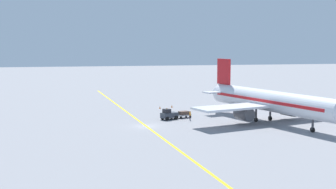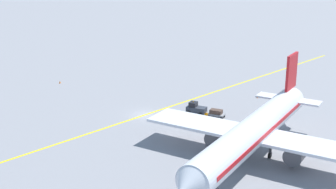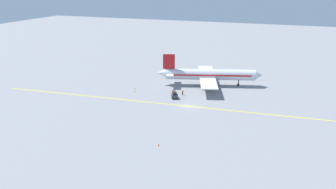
{
  "view_description": "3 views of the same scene",
  "coord_description": "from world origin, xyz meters",
  "px_view_note": "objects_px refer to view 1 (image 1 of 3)",
  "views": [
    {
      "loc": [
        12.34,
        75.08,
        13.74
      ],
      "look_at": [
        -4.38,
        -3.39,
        4.82
      ],
      "focal_mm": 50.0,
      "sensor_mm": 36.0,
      "label": 1
    },
    {
      "loc": [
        -52.91,
        42.99,
        24.1
      ],
      "look_at": [
        -0.73,
        -4.05,
        2.61
      ],
      "focal_mm": 50.0,
      "sensor_mm": 36.0,
      "label": 2
    },
    {
      "loc": [
        83.52,
        24.14,
        33.79
      ],
      "look_at": [
        5.09,
        -4.36,
        4.69
      ],
      "focal_mm": 35.0,
      "sensor_mm": 36.0,
      "label": 3
    }
  ],
  "objects_px": {
    "airplane_at_gate": "(269,101)",
    "baggage_tug_dark": "(169,115)",
    "ground_crew_worker": "(190,115)",
    "traffic_cone_near_nose": "(172,106)",
    "traffic_cone_by_wingtip": "(160,107)",
    "baggage_cart_trailing": "(184,114)"
  },
  "relations": [
    {
      "from": "airplane_at_gate",
      "to": "baggage_tug_dark",
      "type": "xyz_separation_m",
      "value": [
        16.27,
        -6.7,
        -2.81
      ]
    },
    {
      "from": "ground_crew_worker",
      "to": "traffic_cone_near_nose",
      "type": "height_order",
      "value": "ground_crew_worker"
    },
    {
      "from": "ground_crew_worker",
      "to": "traffic_cone_by_wingtip",
      "type": "xyz_separation_m",
      "value": [
        2.47,
        -15.41,
        -0.63
      ]
    },
    {
      "from": "airplane_at_gate",
      "to": "traffic_cone_near_nose",
      "type": "bearing_deg",
      "value": -60.54
    },
    {
      "from": "airplane_at_gate",
      "to": "ground_crew_worker",
      "type": "xyz_separation_m",
      "value": [
        12.71,
        -5.25,
        -2.8
      ]
    },
    {
      "from": "ground_crew_worker",
      "to": "traffic_cone_near_nose",
      "type": "bearing_deg",
      "value": -91.24
    },
    {
      "from": "baggage_cart_trailing",
      "to": "traffic_cone_by_wingtip",
      "type": "distance_m",
      "value": 12.85
    },
    {
      "from": "baggage_tug_dark",
      "to": "baggage_cart_trailing",
      "type": "relative_size",
      "value": 1.14
    },
    {
      "from": "airplane_at_gate",
      "to": "traffic_cone_by_wingtip",
      "type": "xyz_separation_m",
      "value": [
        15.18,
        -20.66,
        -3.43
      ]
    },
    {
      "from": "baggage_cart_trailing",
      "to": "baggage_tug_dark",
      "type": "bearing_deg",
      "value": 22.57
    },
    {
      "from": "airplane_at_gate",
      "to": "traffic_cone_by_wingtip",
      "type": "height_order",
      "value": "airplane_at_gate"
    },
    {
      "from": "traffic_cone_by_wingtip",
      "to": "baggage_cart_trailing",
      "type": "bearing_deg",
      "value": 98.76
    },
    {
      "from": "traffic_cone_by_wingtip",
      "to": "traffic_cone_near_nose",
      "type": "bearing_deg",
      "value": -156.89
    },
    {
      "from": "baggage_cart_trailing",
      "to": "ground_crew_worker",
      "type": "height_order",
      "value": "ground_crew_worker"
    },
    {
      "from": "baggage_tug_dark",
      "to": "traffic_cone_by_wingtip",
      "type": "height_order",
      "value": "baggage_tug_dark"
    },
    {
      "from": "baggage_cart_trailing",
      "to": "traffic_cone_near_nose",
      "type": "bearing_deg",
      "value": -93.6
    },
    {
      "from": "baggage_cart_trailing",
      "to": "airplane_at_gate",
      "type": "bearing_deg",
      "value": 148.94
    },
    {
      "from": "baggage_tug_dark",
      "to": "traffic_cone_near_nose",
      "type": "xyz_separation_m",
      "value": [
        -3.92,
        -15.17,
        -0.63
      ]
    },
    {
      "from": "ground_crew_worker",
      "to": "traffic_cone_by_wingtip",
      "type": "relative_size",
      "value": 3.05
    },
    {
      "from": "airplane_at_gate",
      "to": "traffic_cone_by_wingtip",
      "type": "distance_m",
      "value": 25.87
    },
    {
      "from": "baggage_cart_trailing",
      "to": "traffic_cone_by_wingtip",
      "type": "bearing_deg",
      "value": -81.24
    },
    {
      "from": "airplane_at_gate",
      "to": "ground_crew_worker",
      "type": "relative_size",
      "value": 20.74
    }
  ]
}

